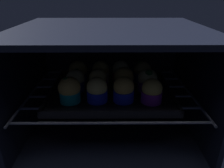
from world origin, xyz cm
name	(u,v)px	position (x,y,z in cm)	size (l,w,h in cm)	color
oven_cavity	(112,78)	(0.00, 26.25, 17.00)	(59.00, 47.00, 37.00)	black
oven_rack	(112,91)	(0.00, 22.00, 13.60)	(54.80, 42.00, 0.80)	#444756
baking_tray	(112,91)	(0.00, 20.11, 14.68)	(39.28, 31.33, 2.20)	black
muffin_row0_col0	(71,90)	(-12.11, 12.17, 18.88)	(6.63, 6.63, 7.85)	#0C8C84
muffin_row0_col1	(99,90)	(-4.03, 12.49, 18.64)	(6.23, 6.23, 7.50)	#1928B7
muffin_row0_col2	(125,90)	(3.84, 12.49, 18.79)	(6.23, 6.23, 7.74)	#1928B7
muffin_row0_col3	(153,91)	(12.08, 11.82, 18.52)	(6.23, 6.23, 7.30)	#7A238C
muffin_row1_col0	(77,81)	(-11.58, 20.04, 18.41)	(6.23, 6.23, 7.09)	#1928B7
muffin_row1_col1	(99,81)	(-4.16, 19.72, 18.65)	(6.23, 6.23, 7.40)	#7A238C
muffin_row1_col2	(125,80)	(4.34, 20.29, 18.79)	(6.54, 6.54, 7.75)	#1928B7
muffin_row1_col3	(149,81)	(12.05, 19.77, 18.60)	(6.43, 6.43, 7.63)	#7A238C
muffin_row2_col0	(79,72)	(-11.84, 28.10, 18.64)	(6.66, 6.66, 7.49)	#1928B7
muffin_row2_col1	(102,72)	(-3.60, 27.67, 18.71)	(6.23, 6.23, 7.62)	silver
muffin_row2_col2	(122,72)	(3.70, 27.94, 18.66)	(6.23, 6.23, 7.54)	red
muffin_row2_col3	(144,72)	(11.54, 27.75, 18.47)	(6.23, 6.23, 7.39)	#1928B7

